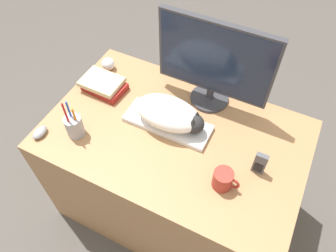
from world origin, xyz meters
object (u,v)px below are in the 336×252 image
at_px(cat, 170,114).
at_px(computer_mouse, 40,132).
at_px(coffee_mug, 223,180).
at_px(pen_cup, 74,126).
at_px(monitor, 214,62).
at_px(baseball, 108,64).
at_px(phone, 260,163).
at_px(book_stack, 103,85).
at_px(keyboard, 168,123).

distance_m(cat, computer_mouse, 0.61).
bearing_deg(coffee_mug, pen_cup, -175.89).
distance_m(cat, coffee_mug, 0.38).
bearing_deg(monitor, baseball, -176.80).
distance_m(cat, monitor, 0.31).
height_order(pen_cup, phone, pen_cup).
xyz_separation_m(coffee_mug, book_stack, (-0.75, 0.25, -0.01)).
relative_size(cat, monitor, 0.62).
bearing_deg(baseball, cat, -23.45).
relative_size(keyboard, computer_mouse, 5.11).
height_order(keyboard, baseball, baseball).
height_order(computer_mouse, book_stack, book_stack).
relative_size(keyboard, baseball, 5.96).
distance_m(computer_mouse, coffee_mug, 0.86).
height_order(computer_mouse, pen_cup, pen_cup).
xyz_separation_m(monitor, book_stack, (-0.52, -0.18, -0.22)).
distance_m(coffee_mug, book_stack, 0.79).
height_order(cat, book_stack, cat).
xyz_separation_m(keyboard, phone, (0.46, -0.05, 0.05)).
bearing_deg(phone, baseball, 164.13).
height_order(keyboard, cat, cat).
relative_size(monitor, computer_mouse, 6.70).
bearing_deg(baseball, pen_cup, -76.24).
bearing_deg(cat, coffee_mug, -29.14).
xyz_separation_m(keyboard, baseball, (-0.47, 0.21, 0.02)).
relative_size(coffee_mug, pen_cup, 0.51).
bearing_deg(baseball, monitor, 3.20).
xyz_separation_m(coffee_mug, phone, (0.11, 0.13, 0.01)).
distance_m(phone, book_stack, 0.87).
bearing_deg(cat, computer_mouse, -148.52).
bearing_deg(baseball, computer_mouse, -94.14).
bearing_deg(pen_cup, cat, 32.45).
xyz_separation_m(keyboard, pen_cup, (-0.36, -0.24, 0.05)).
height_order(computer_mouse, phone, phone).
height_order(pen_cup, book_stack, pen_cup).
relative_size(keyboard, book_stack, 1.83).
xyz_separation_m(keyboard, monitor, (0.12, 0.24, 0.24)).
distance_m(cat, pen_cup, 0.44).
relative_size(baseball, phone, 0.59).
bearing_deg(monitor, book_stack, -161.23).
distance_m(coffee_mug, phone, 0.17).
relative_size(coffee_mug, book_stack, 0.50).
bearing_deg(cat, keyboard, 180.00).
bearing_deg(keyboard, computer_mouse, -147.84).
relative_size(cat, book_stack, 1.48).
xyz_separation_m(computer_mouse, coffee_mug, (0.85, 0.13, 0.03)).
relative_size(keyboard, coffee_mug, 3.64).
bearing_deg(book_stack, cat, -8.80).
bearing_deg(coffee_mug, keyboard, 151.83).
bearing_deg(keyboard, coffee_mug, -28.17).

